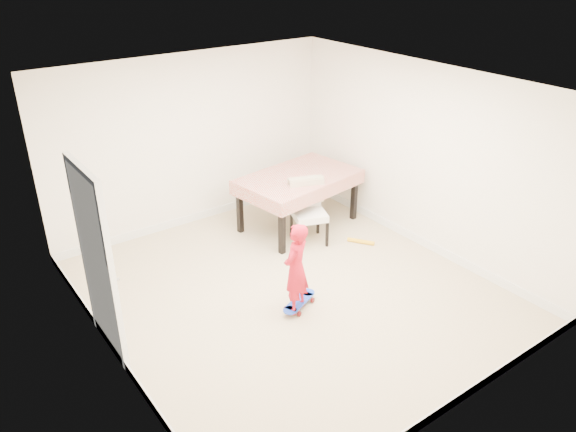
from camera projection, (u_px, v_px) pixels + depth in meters
ground at (291, 291)px, 7.10m from camera, size 5.00×5.00×0.00m
ceiling at (291, 88)px, 5.96m from camera, size 4.50×5.00×0.04m
wall_back at (192, 142)px, 8.32m from camera, size 4.50×0.04×2.60m
wall_front at (465, 296)px, 4.73m from camera, size 4.50×0.04×2.60m
wall_left at (103, 254)px, 5.35m from camera, size 0.04×5.00×2.60m
wall_right at (422, 158)px, 7.70m from camera, size 0.04×5.00×2.60m
door at (98, 266)px, 5.69m from camera, size 0.11×0.94×2.11m
baseboard_back at (198, 216)px, 8.88m from camera, size 4.50×0.02×0.12m
baseboard_front at (448, 406)px, 5.27m from camera, size 4.50×0.02×0.12m
baseboard_left at (119, 357)px, 5.90m from camera, size 0.02×5.00×0.12m
baseboard_right at (413, 237)px, 8.26m from camera, size 0.02×5.00×0.12m
dining_table at (298, 200)px, 8.56m from camera, size 1.91×1.35×0.83m
dining_chair at (309, 213)px, 8.06m from camera, size 0.69×0.74×0.94m
skateboard at (299, 304)px, 6.78m from camera, size 0.63×0.43×0.09m
child at (296, 271)px, 6.46m from camera, size 0.49×0.43×1.13m
foam_toy at (361, 241)px, 8.20m from camera, size 0.27×0.37×0.06m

